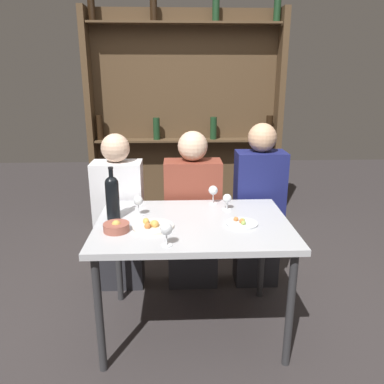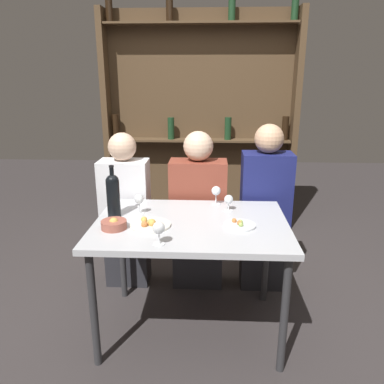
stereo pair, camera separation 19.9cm
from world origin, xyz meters
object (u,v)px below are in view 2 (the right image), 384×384
Objects in this scene: food_plate_1 at (150,224)px; seated_person_right at (265,213)px; wine_glass_1 at (159,229)px; wine_glass_2 at (216,192)px; snack_bowl at (114,224)px; food_plate_0 at (239,225)px; wine_glass_3 at (229,200)px; wine_glass_0 at (139,200)px; seated_person_center at (198,216)px; seated_person_left at (126,215)px; wine_bottle at (113,194)px.

food_plate_1 is 0.19× the size of seated_person_right.
wine_glass_1 is 0.27m from food_plate_1.
snack_bowl is (-0.59, -0.46, -0.06)m from wine_glass_2.
wine_glass_3 is at bearing 101.54° from food_plate_0.
wine_glass_0 is 0.65m from food_plate_0.
seated_person_center is (0.17, 0.89, -0.26)m from wine_glass_1.
seated_person_left reaches higher than wine_glass_2.
wine_glass_0 is 0.48m from wine_glass_1.
seated_person_center is at bearing 120.22° from wine_glass_3.
wine_glass_3 is at bearing 31.16° from food_plate_1.
seated_person_right is (0.96, 0.69, -0.17)m from snack_bowl.
wine_glass_3 is at bearing -59.78° from seated_person_center.
wine_glass_0 is 1.03× the size of wine_glass_1.
wine_glass_0 is (0.15, 0.05, -0.06)m from wine_bottle.
wine_glass_0 is at bearing 67.21° from snack_bowl.
food_plate_1 is at bearing -63.88° from wine_glass_0.
wine_glass_1 is 0.52m from food_plate_0.
wine_glass_3 is 0.73× the size of snack_bowl.
wine_glass_1 is at bearing -125.93° from wine_glass_3.
wine_glass_0 is 0.23m from food_plate_1.
seated_person_center reaches higher than snack_bowl.
wine_glass_1 is at bearing -114.86° from wine_glass_2.
seated_person_center reaches higher than food_plate_1.
wine_bottle is 1.73× the size of food_plate_0.
food_plate_1 is 0.20× the size of seated_person_center.
wine_bottle is 0.79m from food_plate_0.
wine_glass_1 is 0.10× the size of seated_person_right.
wine_glass_2 is 0.10× the size of seated_person_center.
wine_bottle is 0.27× the size of seated_person_left.
wine_glass_1 is 0.53× the size of food_plate_1.
wine_bottle is at bearing 170.77° from food_plate_0.
snack_bowl is 1.20m from seated_person_right.
food_plate_1 is 1.63× the size of snack_bowl.
seated_person_right reaches higher than snack_bowl.
food_plate_1 is 0.72m from seated_person_center.
seated_person_left is at bearing 95.30° from wine_bottle.
food_plate_0 is 1.04m from seated_person_left.
wine_glass_2 is at bearing 23.58° from wine_glass_0.
wine_glass_1 is at bearing -148.48° from food_plate_0.
wine_glass_1 is 0.99× the size of wine_glass_2.
seated_person_left reaches higher than food_plate_1.
food_plate_0 is at bearing -67.05° from seated_person_center.
seated_person_right is (0.50, -0.00, 0.03)m from seated_person_center.
seated_person_right is at bearing 40.19° from food_plate_1.
wine_glass_1 is 0.66× the size of food_plate_0.
seated_person_right is at bearing 32.17° from wine_glass_2.
wine_glass_2 is 0.15m from wine_glass_3.
seated_person_right is at bearing 50.94° from wine_glass_3.
wine_glass_0 is at bearing 112.73° from wine_glass_1.
wine_bottle is at bearing 130.35° from wine_glass_1.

